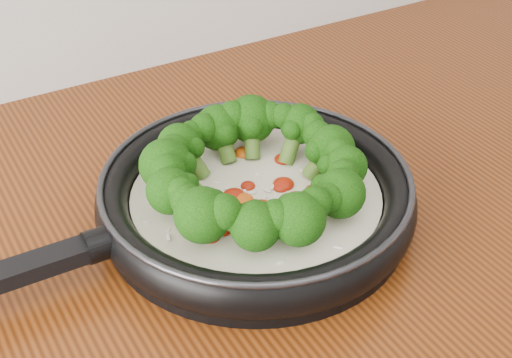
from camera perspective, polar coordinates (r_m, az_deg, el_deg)
skillet at (r=0.72m, az=-0.28°, el=-0.97°), size 0.50×0.32×0.09m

